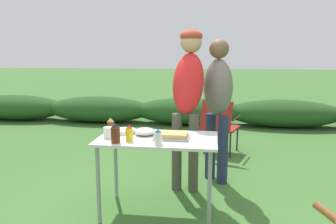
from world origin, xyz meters
TOP-DOWN VIEW (x-y plane):
  - ground_plane at (0.00, 0.00)m, footprint 60.00×60.00m
  - shrub_hedge at (0.00, 4.04)m, footprint 14.40×0.90m
  - folding_table at (0.00, 0.00)m, footprint 1.10×0.64m
  - food_tray at (0.14, -0.02)m, footprint 0.32×0.23m
  - plate_stack at (-0.34, 0.12)m, footprint 0.20×0.20m
  - mixing_bowl at (-0.13, 0.08)m, footprint 0.20×0.20m
  - paper_cup_stack at (-0.45, -0.07)m, footprint 0.08×0.08m
  - bbq_sauce_bottle at (-0.33, -0.22)m, footprint 0.08×0.08m
  - mayo_bottle at (0.04, -0.22)m, footprint 0.07×0.07m
  - beer_bottle at (-0.47, 0.06)m, footprint 0.07×0.07m
  - mustard_bottle at (-0.23, -0.15)m, footprint 0.07×0.07m
  - standing_person_in_dark_puffer at (0.23, 0.68)m, footprint 0.41×0.53m
  - standing_person_in_navy_coat at (0.56, 0.89)m, footprint 0.46×0.47m
  - camp_chair_green_behind_table at (0.62, 1.94)m, footprint 0.63×0.71m

SIDE VIEW (x-z plane):
  - ground_plane at x=0.00m, z-range 0.00..0.00m
  - shrub_hedge at x=0.00m, z-range 0.00..0.57m
  - camp_chair_green_behind_table at x=0.62m, z-range 0.05..0.88m
  - folding_table at x=0.00m, z-range 0.29..1.03m
  - plate_stack at x=-0.34m, z-range 0.74..0.78m
  - food_tray at x=0.14m, z-range 0.74..0.79m
  - mixing_bowl at x=-0.13m, z-range 0.74..0.81m
  - paper_cup_stack at x=-0.45m, z-range 0.74..0.84m
  - mayo_bottle at x=0.04m, z-range 0.74..0.87m
  - mustard_bottle at x=-0.23m, z-range 0.74..0.89m
  - beer_bottle at x=-0.47m, z-range 0.74..0.90m
  - bbq_sauce_bottle at x=-0.33m, z-range 0.74..0.91m
  - standing_person_in_navy_coat at x=0.56m, z-range 0.17..1.84m
  - standing_person_in_dark_puffer at x=0.23m, z-range 0.25..2.03m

